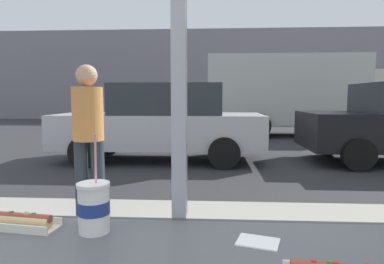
% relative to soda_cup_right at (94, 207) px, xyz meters
% --- Properties ---
extents(ground_plane, '(60.00, 60.00, 0.00)m').
position_rel_soda_cup_right_xyz_m(ground_plane, '(0.25, 8.10, -1.08)').
color(ground_plane, '#2D2D30').
extents(sidewalk_strip, '(16.00, 2.80, 0.13)m').
position_rel_soda_cup_right_xyz_m(sidewalk_strip, '(0.25, 1.70, -1.02)').
color(sidewalk_strip, '#9E998E').
rests_on(sidewalk_strip, ground).
extents(building_facade_far, '(28.00, 1.20, 5.62)m').
position_rel_soda_cup_right_xyz_m(building_facade_far, '(0.25, 20.86, 1.73)').
color(building_facade_far, gray).
rests_on(building_facade_far, ground).
extents(soda_cup_right, '(0.10, 0.10, 0.32)m').
position_rel_soda_cup_right_xyz_m(soda_cup_right, '(0.00, 0.00, 0.00)').
color(soda_cup_right, white).
rests_on(soda_cup_right, window_counter).
extents(hotdog_tray_far, '(0.25, 0.12, 0.05)m').
position_rel_soda_cup_right_xyz_m(hotdog_tray_far, '(-0.25, 0.02, -0.06)').
color(hotdog_tray_far, silver).
rests_on(hotdog_tray_far, window_counter).
extents(napkin_wrapper, '(0.14, 0.12, 0.00)m').
position_rel_soda_cup_right_xyz_m(napkin_wrapper, '(0.51, -0.05, -0.08)').
color(napkin_wrapper, white).
rests_on(napkin_wrapper, window_counter).
extents(parked_car_silver, '(4.55, 1.90, 1.71)m').
position_rel_soda_cup_right_xyz_m(parked_car_silver, '(-0.74, 6.44, -0.21)').
color(parked_car_silver, '#BCBCC1').
rests_on(parked_car_silver, ground).
extents(box_truck, '(7.24, 2.44, 2.89)m').
position_rel_soda_cup_right_xyz_m(box_truck, '(3.70, 11.62, 0.51)').
color(box_truck, beige).
rests_on(box_truck, ground).
extents(pedestrian, '(0.32, 0.32, 1.63)m').
position_rel_soda_cup_right_xyz_m(pedestrian, '(-0.93, 2.44, -0.02)').
color(pedestrian, '#273037').
rests_on(pedestrian, sidewalk_strip).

